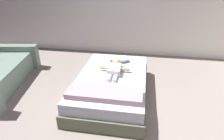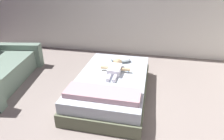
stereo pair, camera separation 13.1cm
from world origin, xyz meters
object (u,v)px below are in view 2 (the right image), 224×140
object	(u,v)px
toothbrush	(129,70)
bed	(112,85)
baby	(115,68)
pillow	(120,59)

from	to	relation	value
toothbrush	bed	bearing A→B (deg)	-134.36
bed	baby	world-z (taller)	baby
pillow	toothbrush	size ratio (longest dim) A/B	2.98
pillow	baby	world-z (taller)	baby
baby	pillow	bearing A→B (deg)	90.02
toothbrush	pillow	bearing A→B (deg)	121.28
bed	toothbrush	xyz separation A→B (m)	(0.25, 0.26, 0.21)
bed	toothbrush	world-z (taller)	toothbrush
bed	pillow	bearing A→B (deg)	87.48
pillow	baby	xyz separation A→B (m)	(0.00, -0.48, 0.01)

